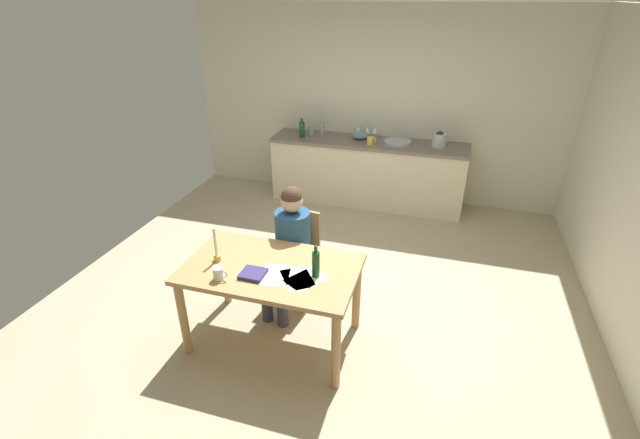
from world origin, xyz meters
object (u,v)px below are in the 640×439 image
object	(u,v)px
bottle_oil	(302,129)
coffee_mug	(219,273)
dining_table	(272,278)
candlestick	(216,252)
stovetop_kettle	(439,140)
chair_at_table	(297,251)
book_magazine	(253,274)
bottle_vinegar	(311,129)
person_seated	(289,242)
mixing_bowl	(360,135)
bottle_wine_red	(322,129)
sink_unit	(398,142)
wine_glass_back_left	(358,129)
wine_glass_near_sink	(375,130)
wine_bottle_on_table	(316,264)
wine_glass_by_kettle	(367,130)
teacup_on_counter	(370,141)

from	to	relation	value
bottle_oil	coffee_mug	bearing A→B (deg)	-82.76
dining_table	coffee_mug	distance (m)	0.44
candlestick	stovetop_kettle	distance (m)	3.43
chair_at_table	book_magazine	distance (m)	0.85
bottle_oil	bottle_vinegar	distance (m)	0.15
person_seated	mixing_bowl	bearing A→B (deg)	87.78
chair_at_table	person_seated	bearing A→B (deg)	-97.15
coffee_mug	bottle_wine_red	distance (m)	3.32
book_magazine	sink_unit	world-z (taller)	sink_unit
chair_at_table	sink_unit	distance (m)	2.47
coffee_mug	candlestick	bearing A→B (deg)	120.86
chair_at_table	bottle_wine_red	distance (m)	2.48
bottle_vinegar	wine_glass_back_left	distance (m)	0.65
sink_unit	bottle_oil	size ratio (longest dim) A/B	1.35
chair_at_table	candlestick	distance (m)	0.88
chair_at_table	stovetop_kettle	world-z (taller)	stovetop_kettle
coffee_mug	sink_unit	distance (m)	3.41
person_seated	stovetop_kettle	distance (m)	2.77
mixing_bowl	stovetop_kettle	xyz separation A→B (m)	(1.05, -0.07, 0.05)
chair_at_table	stovetop_kettle	bearing A→B (deg)	64.37
mixing_bowl	wine_glass_near_sink	distance (m)	0.21
wine_bottle_on_table	wine_glass_back_left	world-z (taller)	wine_glass_back_left
bottle_vinegar	wine_glass_near_sink	distance (m)	0.88
candlestick	sink_unit	world-z (taller)	sink_unit
bottle_wine_red	wine_glass_near_sink	bearing A→B (deg)	9.39
stovetop_kettle	dining_table	bearing A→B (deg)	-110.35
chair_at_table	candlestick	bearing A→B (deg)	-122.25
bottle_oil	wine_glass_near_sink	world-z (taller)	bottle_oil
bottle_wine_red	sink_unit	bearing A→B (deg)	-1.45
chair_at_table	sink_unit	bearing A→B (deg)	75.60
candlestick	bottle_vinegar	bearing A→B (deg)	93.07
stovetop_kettle	wine_glass_near_sink	world-z (taller)	stovetop_kettle
coffee_mug	stovetop_kettle	bearing A→B (deg)	66.45
wine_glass_near_sink	wine_glass_by_kettle	xyz separation A→B (m)	(-0.10, 0.00, 0.00)
candlestick	bottle_vinegar	xyz separation A→B (m)	(-0.16, 3.07, 0.17)
stovetop_kettle	sink_unit	bearing A→B (deg)	179.55
sink_unit	teacup_on_counter	size ratio (longest dim) A/B	2.94
chair_at_table	candlestick	xyz separation A→B (m)	(-0.44, -0.69, 0.33)
person_seated	teacup_on_counter	xyz separation A→B (m)	(0.28, 2.35, 0.27)
dining_table	teacup_on_counter	bearing A→B (deg)	85.04
sink_unit	bottle_oil	bearing A→B (deg)	-175.77
wine_glass_by_kettle	wine_bottle_on_table	bearing A→B (deg)	-85.79
coffee_mug	bottle_oil	xyz separation A→B (m)	(-0.40, 3.19, 0.22)
wine_bottle_on_table	mixing_bowl	bearing A→B (deg)	95.78
chair_at_table	bottle_oil	bearing A→B (deg)	107.31
book_magazine	mixing_bowl	world-z (taller)	mixing_bowl
sink_unit	bottle_wine_red	world-z (taller)	bottle_wine_red
sink_unit	wine_glass_by_kettle	world-z (taller)	sink_unit
chair_at_table	mixing_bowl	size ratio (longest dim) A/B	3.90
sink_unit	stovetop_kettle	distance (m)	0.53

